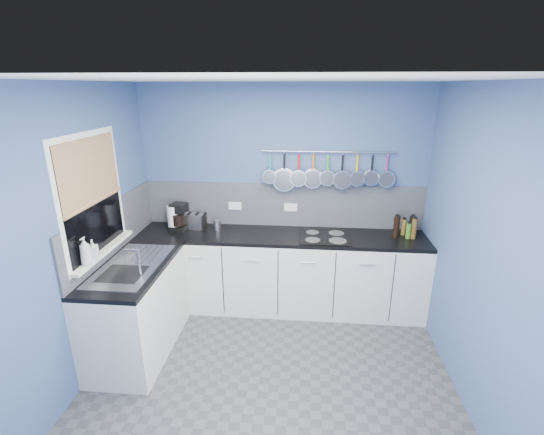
% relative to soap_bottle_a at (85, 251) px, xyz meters
% --- Properties ---
extents(floor, '(3.20, 3.00, 0.02)m').
position_rel_soap_bottle_a_xyz_m(floor, '(1.53, 0.00, -1.18)').
color(floor, '#47474C').
rests_on(floor, ground).
extents(ceiling, '(3.20, 3.00, 0.02)m').
position_rel_soap_bottle_a_xyz_m(ceiling, '(1.53, 0.00, 1.34)').
color(ceiling, white).
rests_on(ceiling, ground).
extents(wall_back, '(3.20, 0.02, 2.50)m').
position_rel_soap_bottle_a_xyz_m(wall_back, '(1.53, 1.51, 0.08)').
color(wall_back, '#3F578A').
rests_on(wall_back, ground).
extents(wall_front, '(3.20, 0.02, 2.50)m').
position_rel_soap_bottle_a_xyz_m(wall_front, '(1.53, -1.51, 0.08)').
color(wall_front, '#3F578A').
rests_on(wall_front, ground).
extents(wall_left, '(0.02, 3.00, 2.50)m').
position_rel_soap_bottle_a_xyz_m(wall_left, '(-0.08, 0.00, 0.08)').
color(wall_left, '#3F578A').
rests_on(wall_left, ground).
extents(wall_right, '(0.02, 3.00, 2.50)m').
position_rel_soap_bottle_a_xyz_m(wall_right, '(3.14, 0.00, 0.08)').
color(wall_right, '#3F578A').
rests_on(wall_right, ground).
extents(backsplash_back, '(3.20, 0.02, 0.50)m').
position_rel_soap_bottle_a_xyz_m(backsplash_back, '(1.53, 1.49, -0.02)').
color(backsplash_back, slate).
rests_on(backsplash_back, wall_back).
extents(backsplash_left, '(0.02, 1.80, 0.50)m').
position_rel_soap_bottle_a_xyz_m(backsplash_left, '(-0.06, 0.60, -0.02)').
color(backsplash_left, slate).
rests_on(backsplash_left, wall_left).
extents(cabinet_run_back, '(3.20, 0.60, 0.86)m').
position_rel_soap_bottle_a_xyz_m(cabinet_run_back, '(1.53, 1.20, -0.74)').
color(cabinet_run_back, silver).
rests_on(cabinet_run_back, ground).
extents(worktop_back, '(3.20, 0.60, 0.04)m').
position_rel_soap_bottle_a_xyz_m(worktop_back, '(1.53, 1.20, -0.29)').
color(worktop_back, black).
rests_on(worktop_back, cabinet_run_back).
extents(cabinet_run_left, '(0.60, 1.20, 0.86)m').
position_rel_soap_bottle_a_xyz_m(cabinet_run_left, '(0.23, 0.30, -0.74)').
color(cabinet_run_left, silver).
rests_on(cabinet_run_left, ground).
extents(worktop_left, '(0.60, 1.20, 0.04)m').
position_rel_soap_bottle_a_xyz_m(worktop_left, '(0.23, 0.30, -0.29)').
color(worktop_left, black).
rests_on(worktop_left, cabinet_run_left).
extents(window_frame, '(0.01, 1.00, 1.10)m').
position_rel_soap_bottle_a_xyz_m(window_frame, '(-0.05, 0.30, 0.38)').
color(window_frame, white).
rests_on(window_frame, wall_left).
extents(window_glass, '(0.01, 0.90, 1.00)m').
position_rel_soap_bottle_a_xyz_m(window_glass, '(-0.04, 0.30, 0.38)').
color(window_glass, black).
rests_on(window_glass, wall_left).
extents(bamboo_blind, '(0.01, 0.90, 0.55)m').
position_rel_soap_bottle_a_xyz_m(bamboo_blind, '(-0.03, 0.30, 0.61)').
color(bamboo_blind, tan).
rests_on(bamboo_blind, wall_left).
extents(window_sill, '(0.10, 0.98, 0.03)m').
position_rel_soap_bottle_a_xyz_m(window_sill, '(-0.02, 0.30, -0.13)').
color(window_sill, white).
rests_on(window_sill, wall_left).
extents(sink_unit, '(0.50, 0.95, 0.01)m').
position_rel_soap_bottle_a_xyz_m(sink_unit, '(0.23, 0.30, -0.27)').
color(sink_unit, silver).
rests_on(sink_unit, worktop_left).
extents(mixer_tap, '(0.12, 0.08, 0.26)m').
position_rel_soap_bottle_a_xyz_m(mixer_tap, '(0.39, 0.12, -0.14)').
color(mixer_tap, silver).
rests_on(mixer_tap, worktop_left).
extents(socket_left, '(0.15, 0.01, 0.09)m').
position_rel_soap_bottle_a_xyz_m(socket_left, '(0.98, 1.48, -0.04)').
color(socket_left, white).
rests_on(socket_left, backsplash_back).
extents(socket_right, '(0.15, 0.01, 0.09)m').
position_rel_soap_bottle_a_xyz_m(socket_right, '(1.63, 1.48, -0.04)').
color(socket_right, white).
rests_on(socket_right, backsplash_back).
extents(pot_rail, '(1.45, 0.02, 0.02)m').
position_rel_soap_bottle_a_xyz_m(pot_rail, '(2.03, 1.45, 0.61)').
color(pot_rail, silver).
rests_on(pot_rail, wall_back).
extents(soap_bottle_a, '(0.09, 0.09, 0.24)m').
position_rel_soap_bottle_a_xyz_m(soap_bottle_a, '(0.00, 0.00, 0.00)').
color(soap_bottle_a, white).
rests_on(soap_bottle_a, window_sill).
extents(soap_bottle_b, '(0.10, 0.10, 0.17)m').
position_rel_soap_bottle_a_xyz_m(soap_bottle_b, '(0.00, 0.11, -0.03)').
color(soap_bottle_b, white).
rests_on(soap_bottle_b, window_sill).
extents(paper_towel, '(0.14, 0.14, 0.29)m').
position_rel_soap_bottle_a_xyz_m(paper_towel, '(0.32, 1.22, -0.13)').
color(paper_towel, white).
rests_on(paper_towel, worktop_back).
extents(coffee_maker, '(0.21, 0.22, 0.31)m').
position_rel_soap_bottle_a_xyz_m(coffee_maker, '(0.38, 1.23, -0.11)').
color(coffee_maker, black).
rests_on(coffee_maker, worktop_back).
extents(toaster, '(0.28, 0.19, 0.17)m').
position_rel_soap_bottle_a_xyz_m(toaster, '(0.52, 1.32, -0.19)').
color(toaster, silver).
rests_on(toaster, worktop_back).
extents(canister, '(0.08, 0.08, 0.12)m').
position_rel_soap_bottle_a_xyz_m(canister, '(0.81, 1.28, -0.21)').
color(canister, silver).
rests_on(canister, worktop_back).
extents(hob, '(0.54, 0.48, 0.01)m').
position_rel_soap_bottle_a_xyz_m(hob, '(2.02, 1.15, -0.26)').
color(hob, black).
rests_on(hob, worktop_back).
extents(pan_0, '(0.16, 0.11, 0.35)m').
position_rel_soap_bottle_a_xyz_m(pan_0, '(1.40, 1.44, 0.44)').
color(pan_0, silver).
rests_on(pan_0, pot_rail).
extents(pan_1, '(0.26, 0.06, 0.45)m').
position_rel_soap_bottle_a_xyz_m(pan_1, '(1.55, 1.44, 0.39)').
color(pan_1, silver).
rests_on(pan_1, pot_rail).
extents(pan_2, '(0.19, 0.11, 0.38)m').
position_rel_soap_bottle_a_xyz_m(pan_2, '(1.71, 1.44, 0.42)').
color(pan_2, silver).
rests_on(pan_2, pot_rail).
extents(pan_3, '(0.21, 0.06, 0.40)m').
position_rel_soap_bottle_a_xyz_m(pan_3, '(1.87, 1.44, 0.41)').
color(pan_3, silver).
rests_on(pan_3, pot_rail).
extents(pan_4, '(0.18, 0.08, 0.37)m').
position_rel_soap_bottle_a_xyz_m(pan_4, '(2.03, 1.44, 0.43)').
color(pan_4, silver).
rests_on(pan_4, pot_rail).
extents(pan_5, '(0.21, 0.09, 0.40)m').
position_rel_soap_bottle_a_xyz_m(pan_5, '(2.19, 1.44, 0.41)').
color(pan_5, silver).
rests_on(pan_5, pot_rail).
extents(pan_6, '(0.17, 0.10, 0.36)m').
position_rel_soap_bottle_a_xyz_m(pan_6, '(2.35, 1.44, 0.43)').
color(pan_6, silver).
rests_on(pan_6, pot_rail).
extents(pan_7, '(0.17, 0.06, 0.36)m').
position_rel_soap_bottle_a_xyz_m(pan_7, '(2.51, 1.44, 0.43)').
color(pan_7, silver).
rests_on(pan_7, pot_rail).
extents(pan_8, '(0.18, 0.07, 0.37)m').
position_rel_soap_bottle_a_xyz_m(pan_8, '(2.67, 1.44, 0.43)').
color(pan_8, silver).
rests_on(pan_8, pot_rail).
extents(condiment_0, '(0.06, 0.06, 0.21)m').
position_rel_soap_bottle_a_xyz_m(condiment_0, '(2.97, 1.33, -0.16)').
color(condiment_0, black).
rests_on(condiment_0, worktop_back).
extents(condiment_1, '(0.05, 0.05, 0.18)m').
position_rel_soap_bottle_a_xyz_m(condiment_1, '(2.88, 1.31, -0.18)').
color(condiment_1, olive).
rests_on(condiment_1, worktop_back).
extents(condiment_2, '(0.06, 0.06, 0.15)m').
position_rel_soap_bottle_a_xyz_m(condiment_2, '(2.80, 1.30, -0.19)').
color(condiment_2, brown).
rests_on(condiment_2, worktop_back).
extents(condiment_3, '(0.06, 0.06, 0.23)m').
position_rel_soap_bottle_a_xyz_m(condiment_3, '(2.96, 1.21, -0.16)').
color(condiment_3, brown).
rests_on(condiment_3, worktop_back).
extents(condiment_4, '(0.06, 0.06, 0.17)m').
position_rel_soap_bottle_a_xyz_m(condiment_4, '(2.91, 1.21, -0.18)').
color(condiment_4, '#3F721E').
rests_on(condiment_4, worktop_back).
extents(condiment_5, '(0.07, 0.07, 0.24)m').
position_rel_soap_bottle_a_xyz_m(condiment_5, '(2.78, 1.23, -0.15)').
color(condiment_5, black).
rests_on(condiment_5, worktop_back).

